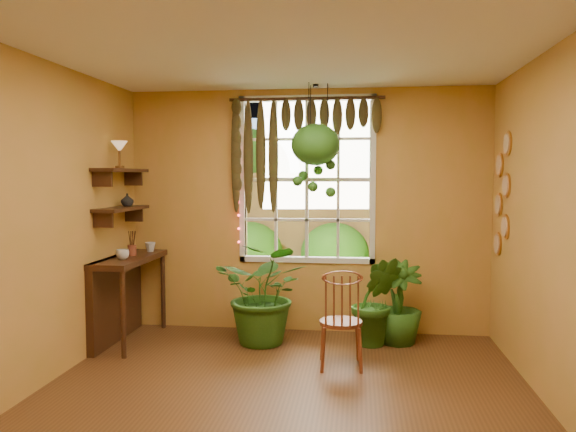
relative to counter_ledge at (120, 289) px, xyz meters
name	(u,v)px	position (x,y,z in m)	size (l,w,h in m)	color
floor	(278,413)	(1.91, -1.60, -0.55)	(4.50, 4.50, 0.00)	brown
ceiling	(277,39)	(1.91, -1.60, 2.15)	(4.50, 4.50, 0.00)	white
wall_back	(307,211)	(1.91, 0.65, 0.80)	(4.00, 4.00, 0.00)	#C68943
wall_left	(18,227)	(-0.09, -1.60, 0.80)	(4.50, 4.50, 0.00)	#C68943
wall_right	(571,234)	(3.91, -1.60, 0.80)	(4.50, 4.50, 0.00)	#C68943
window	(307,180)	(1.91, 0.68, 1.15)	(1.52, 0.10, 1.86)	silver
valance_vine	(298,127)	(1.82, 0.56, 1.73)	(1.70, 0.12, 1.10)	#381A0F
string_lights	(238,175)	(1.15, 0.59, 1.20)	(0.03, 0.03, 1.54)	#FF2633
wall_plates	(502,195)	(3.89, 0.19, 1.00)	(0.04, 0.32, 1.10)	#F0E1C4
counter_ledge	(120,289)	(0.00, 0.00, 0.00)	(0.40, 1.20, 0.90)	#381A0F
shelf_lower	(122,209)	(0.03, 0.00, 0.85)	(0.25, 0.90, 0.04)	#381A0F
shelf_upper	(121,170)	(0.03, 0.00, 1.25)	(0.25, 0.90, 0.04)	#381A0F
backyard	(341,200)	(2.15, 5.27, 0.73)	(14.00, 10.00, 12.00)	#265A19
windsor_chair	(341,335)	(2.34, -0.56, -0.25)	(0.42, 0.44, 1.05)	brown
potted_plant_left	(266,293)	(1.54, 0.08, -0.02)	(0.96, 0.83, 1.07)	#1C4D14
potted_plant_mid	(376,301)	(2.67, 0.16, -0.09)	(0.51, 0.41, 0.92)	#1C4D14
potted_plant_right	(398,303)	(2.90, 0.27, -0.12)	(0.48, 0.48, 0.86)	#1C4D14
hanging_basket	(316,151)	(2.03, 0.34, 1.45)	(0.51, 0.51, 1.20)	black
cup_a	(123,254)	(0.13, -0.22, 0.40)	(0.13, 0.13, 0.10)	silver
cup_b	(150,247)	(0.19, 0.38, 0.40)	(0.11, 0.11, 0.11)	beige
brush_jar	(132,243)	(0.11, 0.07, 0.48)	(0.09, 0.09, 0.33)	brown
shelf_vase	(127,200)	(0.04, 0.13, 0.93)	(0.13, 0.13, 0.14)	#B2AD99
tiffany_lamp	(119,148)	(0.05, -0.06, 1.47)	(0.17, 0.17, 0.28)	brown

